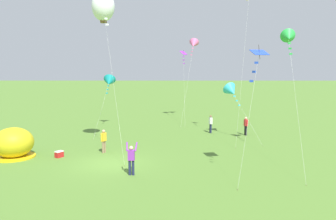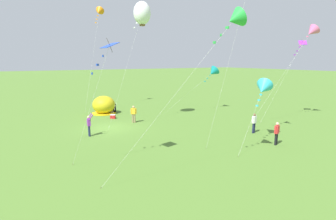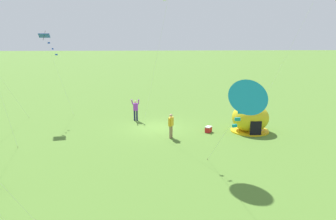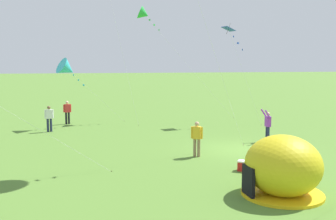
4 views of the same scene
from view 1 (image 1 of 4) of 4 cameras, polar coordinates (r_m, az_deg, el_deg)
name	(u,v)px [view 1 (image 1 of 4)]	position (r m, az deg, el deg)	size (l,w,h in m)	color
ground_plane	(111,164)	(21.78, -9.97, -9.20)	(300.00, 300.00, 0.00)	#517A2D
popup_tent	(14,143)	(25.09, -25.31, -5.26)	(2.81, 2.81, 2.10)	gold
cooler_box	(59,154)	(24.12, -18.42, -7.30)	(0.60, 0.65, 0.44)	red
person_watching_sky	(104,140)	(24.37, -11.13, -5.12)	(0.40, 0.53, 1.72)	#8C7251
person_far_back	(211,123)	(31.50, 7.43, -2.26)	(0.32, 0.58, 1.72)	#1E2347
person_strolling	(246,125)	(31.01, 13.39, -2.55)	(0.33, 0.57, 1.72)	black
person_arms_raised	(131,158)	(19.13, -6.41, -8.34)	(0.68, 0.48, 1.89)	#1E2347
kite_green	(288,37)	(25.28, 20.24, 11.79)	(1.86, 7.80, 8.96)	silver
kite_teal	(109,82)	(35.29, -10.23, 4.85)	(1.32, 7.87, 5.53)	silver
kite_cyan	(232,91)	(30.23, 11.03, 3.25)	(2.71, 5.04, 4.88)	silver
kite_pink	(194,44)	(39.67, 4.47, 11.34)	(2.44, 6.78, 9.73)	silver
kite_blue	(258,58)	(18.55, 15.40, 8.78)	(1.94, 2.62, 7.39)	silver
kite_white	(103,6)	(25.34, -11.22, 17.29)	(2.84, 5.26, 11.69)	silver
kite_purple	(184,56)	(39.77, 2.72, 9.46)	(1.01, 6.21, 8.33)	silver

